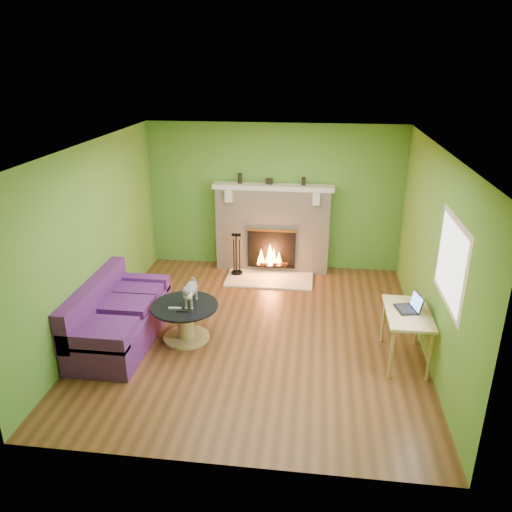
% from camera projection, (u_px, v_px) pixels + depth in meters
% --- Properties ---
extents(floor, '(5.00, 5.00, 0.00)m').
position_uv_depth(floor, '(257.00, 332.00, 7.06)').
color(floor, '#512F17').
rests_on(floor, ground).
extents(ceiling, '(5.00, 5.00, 0.00)m').
position_uv_depth(ceiling, '(257.00, 147.00, 6.10)').
color(ceiling, white).
rests_on(ceiling, wall_back).
extents(wall_back, '(5.00, 0.00, 5.00)m').
position_uv_depth(wall_back, '(274.00, 197.00, 8.88)').
color(wall_back, '#4B872C').
rests_on(wall_back, floor).
extents(wall_front, '(5.00, 0.00, 5.00)m').
position_uv_depth(wall_front, '(220.00, 348.00, 4.27)').
color(wall_front, '#4B872C').
rests_on(wall_front, floor).
extents(wall_left, '(0.00, 5.00, 5.00)m').
position_uv_depth(wall_left, '(94.00, 239.00, 6.84)').
color(wall_left, '#4B872C').
rests_on(wall_left, floor).
extents(wall_right, '(0.00, 5.00, 5.00)m').
position_uv_depth(wall_right, '(432.00, 254.00, 6.32)').
color(wall_right, '#4B872C').
rests_on(wall_right, floor).
extents(window_frame, '(0.00, 1.20, 1.20)m').
position_uv_depth(window_frame, '(451.00, 263.00, 5.40)').
color(window_frame, silver).
rests_on(window_frame, wall_right).
extents(window_pane, '(0.00, 1.06, 1.06)m').
position_uv_depth(window_pane, '(451.00, 263.00, 5.40)').
color(window_pane, white).
rests_on(window_pane, wall_right).
extents(fireplace, '(2.10, 0.46, 1.58)m').
position_uv_depth(fireplace, '(273.00, 229.00, 8.91)').
color(fireplace, '#BCB09C').
rests_on(fireplace, floor).
extents(hearth, '(1.50, 0.75, 0.03)m').
position_uv_depth(hearth, '(269.00, 279.00, 8.71)').
color(hearth, beige).
rests_on(hearth, floor).
extents(mantel, '(2.10, 0.28, 0.08)m').
position_uv_depth(mantel, '(273.00, 187.00, 8.61)').
color(mantel, beige).
rests_on(mantel, fireplace).
extents(sofa, '(0.87, 1.88, 0.85)m').
position_uv_depth(sofa, '(117.00, 318.00, 6.76)').
color(sofa, '#451759').
rests_on(sofa, floor).
extents(coffee_table, '(0.91, 0.91, 0.51)m').
position_uv_depth(coffee_table, '(185.00, 319.00, 6.80)').
color(coffee_table, tan).
rests_on(coffee_table, floor).
extents(desk, '(0.54, 0.93, 0.69)m').
position_uv_depth(desk, '(407.00, 318.00, 6.20)').
color(desk, tan).
rests_on(desk, floor).
extents(cat, '(0.23, 0.59, 0.36)m').
position_uv_depth(cat, '(191.00, 292.00, 6.68)').
color(cat, slate).
rests_on(cat, coffee_table).
extents(remote_silver, '(0.17, 0.05, 0.02)m').
position_uv_depth(remote_silver, '(175.00, 308.00, 6.61)').
color(remote_silver, '#97979A').
rests_on(remote_silver, coffee_table).
extents(remote_black, '(0.16, 0.05, 0.02)m').
position_uv_depth(remote_black, '(183.00, 311.00, 6.54)').
color(remote_black, black).
rests_on(remote_black, coffee_table).
extents(laptop, '(0.33, 0.36, 0.23)m').
position_uv_depth(laptop, '(407.00, 302.00, 6.17)').
color(laptop, black).
rests_on(laptop, desk).
extents(fire_tools, '(0.20, 0.20, 0.76)m').
position_uv_depth(fire_tools, '(237.00, 254.00, 8.78)').
color(fire_tools, black).
rests_on(fire_tools, hearth).
extents(mantel_vase_left, '(0.08, 0.08, 0.18)m').
position_uv_depth(mantel_vase_left, '(240.00, 178.00, 8.65)').
color(mantel_vase_left, black).
rests_on(mantel_vase_left, mantel).
extents(mantel_vase_right, '(0.07, 0.07, 0.14)m').
position_uv_depth(mantel_vase_right, '(304.00, 181.00, 8.53)').
color(mantel_vase_right, black).
rests_on(mantel_vase_right, mantel).
extents(mantel_box, '(0.12, 0.08, 0.10)m').
position_uv_depth(mantel_box, '(269.00, 181.00, 8.61)').
color(mantel_box, black).
rests_on(mantel_box, mantel).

